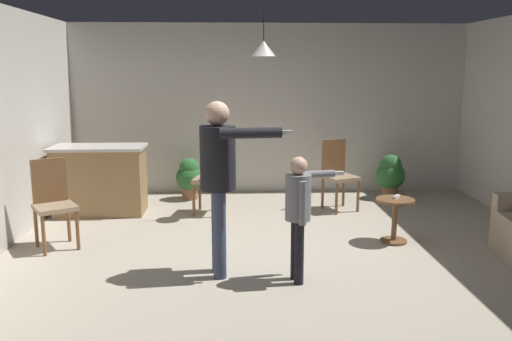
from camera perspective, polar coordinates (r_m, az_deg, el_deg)
The scene contains 13 objects.
ground at distance 5.85m, azimuth 3.65°, elevation -9.13°, with size 7.68×7.68×0.00m, color #B2A893.
wall_back at distance 8.71m, azimuth 1.47°, elevation 6.54°, with size 6.40×0.10×2.70m, color beige.
kitchen_counter at distance 7.74m, azimuth -16.25°, elevation -0.94°, with size 1.26×0.66×0.95m.
side_table_by_couch at distance 6.41m, azimuth 14.54°, elevation -4.61°, with size 0.44×0.44×0.52m.
person_adult at distance 5.09m, azimuth -3.91°, elevation 0.14°, with size 0.86×0.49×1.70m.
person_child at distance 4.99m, azimuth 4.61°, elevation -3.70°, with size 0.59×0.42×1.20m.
dining_chair_by_counter at distance 7.42m, azimuth -4.45°, elevation -0.49°, with size 0.49×0.49×1.00m.
dining_chair_near_wall at distance 7.73m, azimuth 8.69°, elevation -0.14°, with size 0.55×0.55×1.00m.
dining_chair_centre_back at distance 6.42m, azimuth -20.78°, elevation -2.95°, with size 0.58×0.58×1.00m.
potted_plant_corner at distance 8.57m, azimuth 14.11°, elevation -0.40°, with size 0.45×0.45×0.69m.
potted_plant_by_wall at distance 8.33m, azimuth -7.09°, elevation -0.65°, with size 0.42×0.42×0.64m.
spare_remote_on_table at distance 6.39m, azimuth 14.71°, elevation -2.72°, with size 0.04×0.13×0.04m, color white.
ceiling_light_pendant at distance 7.11m, azimuth 0.81°, elevation 12.86°, with size 0.32×0.32×0.55m.
Camera 1 is at (-0.62, -5.47, 1.98)m, focal length 37.61 mm.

